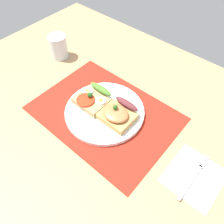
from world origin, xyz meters
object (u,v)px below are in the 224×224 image
object	(u,v)px
drinking_glass	(59,47)
sandwich_egg_tomato	(92,99)
sandwich_salmon	(117,114)
fork	(195,175)
plate	(105,111)
napkin	(194,176)

from	to	relation	value
drinking_glass	sandwich_egg_tomato	bearing A→B (deg)	-20.11
sandwich_egg_tomato	sandwich_salmon	xyz separation A→B (cm)	(9.98, 0.15, 0.40)
drinking_glass	fork	bearing A→B (deg)	-9.46
plate	drinking_glass	xyz separation A→B (cm)	(-32.29, 10.05, 3.43)
plate	sandwich_salmon	size ratio (longest dim) A/B	2.52
sandwich_salmon	drinking_glass	distance (cm)	38.48
sandwich_salmon	napkin	xyz separation A→B (cm)	(26.08, -0.75, -3.18)
plate	sandwich_egg_tomato	size ratio (longest dim) A/B	2.45
plate	fork	bearing A→B (deg)	-0.88
sandwich_salmon	napkin	distance (cm)	26.28
plate	napkin	distance (cm)	31.00
sandwich_egg_tomato	napkin	distance (cm)	36.17
fork	sandwich_egg_tomato	bearing A→B (deg)	179.11
plate	sandwich_salmon	xyz separation A→B (cm)	(4.91, 0.23, 2.54)
sandwich_salmon	fork	world-z (taller)	sandwich_salmon
plate	sandwich_egg_tomato	distance (cm)	5.51
fork	drinking_glass	world-z (taller)	drinking_glass
sandwich_salmon	plate	bearing A→B (deg)	-177.28
drinking_glass	plate	bearing A→B (deg)	-17.29
napkin	fork	xyz separation A→B (cm)	(-0.09, 0.04, 0.46)
napkin	fork	distance (cm)	0.47
sandwich_salmon	drinking_glass	size ratio (longest dim) A/B	1.10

